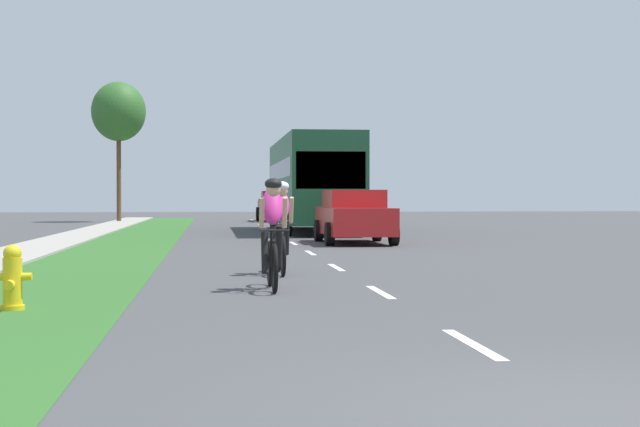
# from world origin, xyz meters

# --- Properties ---
(ground_plane) EXTENTS (120.00, 120.00, 0.00)m
(ground_plane) POSITION_xyz_m (0.00, 20.00, 0.00)
(ground_plane) COLOR #424244
(grass_verge) EXTENTS (2.61, 70.00, 0.01)m
(grass_verge) POSITION_xyz_m (-4.61, 20.00, 0.00)
(grass_verge) COLOR #2D6026
(grass_verge) RESTS_ON ground_plane
(sidewalk_concrete) EXTENTS (1.68, 70.00, 0.10)m
(sidewalk_concrete) POSITION_xyz_m (-6.76, 20.00, 0.00)
(sidewalk_concrete) COLOR #9E998E
(sidewalk_concrete) RESTS_ON ground_plane
(lane_markings_center) EXTENTS (0.12, 53.13, 0.01)m
(lane_markings_center) POSITION_xyz_m (0.00, 24.00, 0.00)
(lane_markings_center) COLOR white
(lane_markings_center) RESTS_ON ground_plane
(fire_hydrant_yellow) EXTENTS (0.44, 0.38, 0.76)m
(fire_hydrant_yellow) POSITION_xyz_m (-4.61, 6.09, 0.37)
(fire_hydrant_yellow) COLOR yellow
(fire_hydrant_yellow) RESTS_ON ground_plane
(cyclist_lead) EXTENTS (0.42, 1.72, 1.58)m
(cyclist_lead) POSITION_xyz_m (-1.46, 8.18, 0.81)
(cyclist_lead) COLOR black
(cyclist_lead) RESTS_ON ground_plane
(cyclist_trailing) EXTENTS (0.42, 1.72, 1.58)m
(cyclist_trailing) POSITION_xyz_m (-1.14, 10.90, 0.81)
(cyclist_trailing) COLOR black
(cyclist_trailing) RESTS_ON ground_plane
(sedan_red) EXTENTS (1.98, 4.30, 1.52)m
(sedan_red) POSITION_xyz_m (1.73, 21.55, 0.77)
(sedan_red) COLOR red
(sedan_red) RESTS_ON ground_plane
(bus_dark_green) EXTENTS (2.78, 11.60, 3.48)m
(bus_dark_green) POSITION_xyz_m (1.49, 30.72, 1.98)
(bus_dark_green) COLOR #194C2D
(bus_dark_green) RESTS_ON ground_plane
(pickup_maroon) EXTENTS (2.22, 5.10, 1.64)m
(pickup_maroon) POSITION_xyz_m (1.29, 46.34, 0.83)
(pickup_maroon) COLOR maroon
(pickup_maroon) RESTS_ON ground_plane
(street_tree_far) EXTENTS (2.86, 2.86, 7.43)m
(street_tree_far) POSITION_xyz_m (-7.18, 46.14, 5.82)
(street_tree_far) COLOR brown
(street_tree_far) RESTS_ON ground_plane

